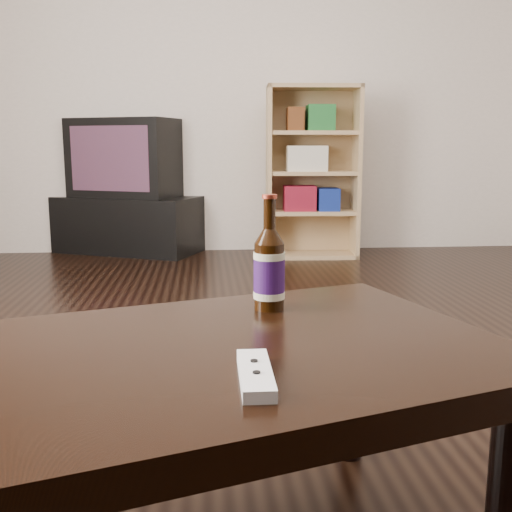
{
  "coord_description": "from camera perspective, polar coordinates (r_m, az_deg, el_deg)",
  "views": [
    {
      "loc": [
        -0.34,
        -1.7,
        0.82
      ],
      "look_at": [
        -0.23,
        -0.39,
        0.57
      ],
      "focal_mm": 42.0,
      "sensor_mm": 36.0,
      "label": 1
    }
  ],
  "objects": [
    {
      "name": "wall_back",
      "position": [
        4.75,
        -0.81,
        16.89
      ],
      "size": [
        5.0,
        0.02,
        2.7
      ],
      "primitive_type": "cube",
      "color": "silver",
      "rests_on": "ground"
    },
    {
      "name": "tv",
      "position": [
        4.74,
        -12.2,
        9.11
      ],
      "size": [
        0.92,
        0.77,
        0.59
      ],
      "rotation": [
        0.0,
        0.0,
        -0.42
      ],
      "color": "black",
      "rests_on": "tv_stand"
    },
    {
      "name": "coffee_table",
      "position": [
        1.12,
        -6.85,
        -11.91
      ],
      "size": [
        1.35,
        1.03,
        0.45
      ],
      "rotation": [
        0.0,
        0.0,
        0.3
      ],
      "color": "black",
      "rests_on": "floor"
    },
    {
      "name": "remote",
      "position": [
        0.97,
        -0.05,
        -11.2
      ],
      "size": [
        0.05,
        0.18,
        0.02
      ],
      "rotation": [
        0.0,
        0.0,
        -0.01
      ],
      "color": "white",
      "rests_on": "coffee_table"
    },
    {
      "name": "beer_bottle",
      "position": [
        1.35,
        1.27,
        -1.29
      ],
      "size": [
        0.08,
        0.08,
        0.26
      ],
      "rotation": [
        0.0,
        0.0,
        0.09
      ],
      "color": "black",
      "rests_on": "coffee_table"
    },
    {
      "name": "tv_stand",
      "position": [
        4.78,
        -11.96,
        3.0
      ],
      "size": [
        1.2,
        0.93,
        0.43
      ],
      "primitive_type": "cube",
      "rotation": [
        0.0,
        0.0,
        -0.42
      ],
      "color": "black",
      "rests_on": "floor"
    },
    {
      "name": "bookshelf",
      "position": [
        4.46,
        5.26,
        8.22
      ],
      "size": [
        0.68,
        0.34,
        1.24
      ],
      "rotation": [
        0.0,
        0.0,
        -0.05
      ],
      "color": "#A77E54",
      "rests_on": "floor"
    },
    {
      "name": "floor",
      "position": [
        1.92,
        5.98,
        -14.92
      ],
      "size": [
        5.0,
        6.0,
        0.01
      ],
      "primitive_type": "cube",
      "color": "black",
      "rests_on": "ground"
    }
  ]
}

